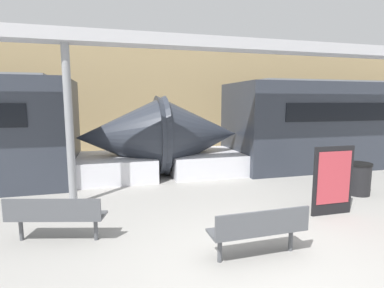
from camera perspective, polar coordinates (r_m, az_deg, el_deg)
ground_plane at (r=4.84m, az=14.14°, el=-22.30°), size 60.00×60.00×0.00m
station_wall at (r=14.68m, az=-6.86°, el=8.23°), size 56.00×0.20×5.00m
train_left at (r=14.12m, az=30.73°, el=3.17°), size 17.17×2.93×3.20m
bench_near at (r=4.90m, az=12.74°, el=-15.32°), size 1.57×0.48×0.82m
bench_far at (r=5.80m, az=-24.56°, el=-12.10°), size 1.70×0.84×0.82m
trash_bin at (r=9.06m, az=29.10°, el=-5.76°), size 0.63×0.63×0.85m
poster_board at (r=7.14m, az=25.26°, el=-6.28°), size 0.96×0.07×1.50m
support_column_near at (r=7.46m, az=-22.33°, el=3.13°), size 0.18×0.18×3.74m
canopy_beam at (r=7.58m, az=-23.17°, el=18.42°), size 28.00×0.60×0.28m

